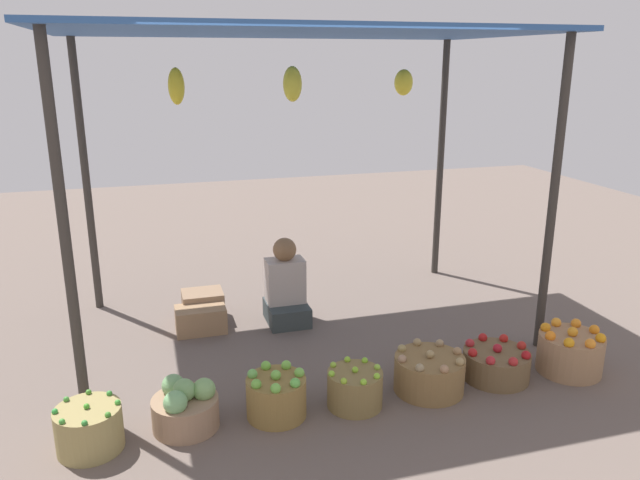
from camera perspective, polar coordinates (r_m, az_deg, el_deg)
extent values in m
plane|color=#675850|center=(5.60, -1.60, -7.82)|extent=(14.00, 14.00, 0.00)
cylinder|color=#38332D|center=(4.15, -22.58, 0.43)|extent=(0.07, 0.07, 2.49)
cylinder|color=#38332D|center=(5.13, 20.80, 3.50)|extent=(0.07, 0.07, 2.49)
cylinder|color=#38332D|center=(6.00, -20.86, 5.24)|extent=(0.07, 0.07, 2.49)
cylinder|color=#38332D|center=(6.72, 11.10, 7.10)|extent=(0.07, 0.07, 2.49)
cube|color=#315B9A|center=(5.11, -1.83, 18.77)|extent=(3.86, 2.21, 0.04)
ellipsoid|color=gold|center=(4.93, -13.18, 13.71)|extent=(0.12, 0.12, 0.28)
ellipsoid|color=yellow|center=(5.24, -2.57, 14.25)|extent=(0.16, 0.16, 0.29)
ellipsoid|color=yellow|center=(5.63, 7.75, 14.27)|extent=(0.16, 0.16, 0.22)
cube|color=#353E3F|center=(5.62, -3.09, -6.73)|extent=(0.36, 0.44, 0.18)
cube|color=#B8AAA1|center=(5.56, -3.25, -3.79)|extent=(0.34, 0.22, 0.40)
sphere|color=brown|center=(5.46, -3.30, -0.89)|extent=(0.21, 0.21, 0.21)
cylinder|color=#988751|center=(4.16, -20.60, -16.04)|extent=(0.40, 0.40, 0.28)
sphere|color=#3B8D25|center=(4.08, -20.82, -14.22)|extent=(0.04, 0.04, 0.04)
sphere|color=#39912F|center=(4.07, -18.24, -14.11)|extent=(0.04, 0.04, 0.04)
sphere|color=#348530|center=(4.18, -18.94, -13.29)|extent=(0.04, 0.04, 0.04)
sphere|color=#418128|center=(4.24, -20.66, -13.06)|extent=(0.04, 0.04, 0.04)
sphere|color=#3D8430|center=(4.20, -22.46, -13.49)|extent=(0.04, 0.04, 0.04)
sphere|color=green|center=(4.10, -23.37, -14.38)|extent=(0.04, 0.04, 0.04)
sphere|color=#3D8D32|center=(3.99, -22.80, -15.26)|extent=(0.04, 0.04, 0.04)
sphere|color=#328533|center=(3.93, -20.99, -15.56)|extent=(0.04, 0.04, 0.04)
sphere|color=#3D8229|center=(3.96, -19.06, -15.06)|extent=(0.04, 0.04, 0.04)
cylinder|color=#99775A|center=(4.22, -12.35, -15.37)|extent=(0.43, 0.43, 0.21)
sphere|color=#71A15F|center=(4.13, -12.49, -13.44)|extent=(0.15, 0.15, 0.15)
sphere|color=#79A761|center=(4.15, -10.71, -13.46)|extent=(0.15, 0.15, 0.15)
sphere|color=#72A467|center=(4.23, -13.45, -12.98)|extent=(0.15, 0.15, 0.15)
sphere|color=#75AE6E|center=(4.05, -13.26, -14.45)|extent=(0.15, 0.15, 0.15)
cylinder|color=olive|center=(4.23, -4.07, -14.32)|extent=(0.40, 0.40, 0.27)
sphere|color=#72BA47|center=(4.15, -4.12, -12.38)|extent=(0.07, 0.07, 0.07)
sphere|color=#70B845|center=(4.19, -1.93, -12.19)|extent=(0.07, 0.07, 0.07)
sphere|color=#74BC44|center=(4.28, -3.15, -11.52)|extent=(0.07, 0.07, 0.07)
sphere|color=#70BB3F|center=(4.28, -5.04, -11.54)|extent=(0.07, 0.07, 0.07)
sphere|color=#68B250|center=(4.19, -6.28, -12.25)|extent=(0.07, 0.07, 0.07)
sphere|color=#6AB140|center=(4.07, -5.93, -13.15)|extent=(0.07, 0.07, 0.07)
sphere|color=#6FBC46|center=(4.02, -4.13, -13.56)|extent=(0.07, 0.07, 0.07)
sphere|color=#61BC4C|center=(4.07, -2.32, -13.11)|extent=(0.07, 0.07, 0.07)
cylinder|color=olive|center=(4.34, 3.20, -13.60)|extent=(0.38, 0.38, 0.25)
sphere|color=#85BE2E|center=(4.27, 3.23, -11.92)|extent=(0.04, 0.04, 0.04)
sphere|color=#8FC23B|center=(4.33, 5.33, -11.65)|extent=(0.04, 0.04, 0.04)
sphere|color=#85C72F|center=(4.41, 4.17, -11.07)|extent=(0.04, 0.04, 0.04)
sphere|color=#8DC42E|center=(4.41, 2.51, -11.01)|extent=(0.04, 0.04, 0.04)
sphere|color=#90BD38|center=(4.34, 1.23, -11.49)|extent=(0.04, 0.04, 0.04)
sphere|color=#8BC935|center=(4.23, 1.08, -12.29)|extent=(0.04, 0.04, 0.04)
sphere|color=#91BC2F|center=(4.14, 2.22, -12.93)|extent=(0.04, 0.04, 0.04)
sphere|color=#8ACA31|center=(4.14, 4.00, -13.00)|extent=(0.04, 0.04, 0.04)
sphere|color=#8ACB33|center=(4.21, 5.29, -12.45)|extent=(0.04, 0.04, 0.04)
cylinder|color=olive|center=(4.58, 10.08, -12.10)|extent=(0.50, 0.50, 0.26)
sphere|color=#9E8455|center=(4.51, 10.18, -10.38)|extent=(0.06, 0.06, 0.06)
sphere|color=#9C764E|center=(4.61, 12.62, -10.02)|extent=(0.06, 0.06, 0.06)
sphere|color=#977B57|center=(4.70, 11.04, -9.38)|extent=(0.06, 0.06, 0.06)
sphere|color=#987E53|center=(4.69, 9.00, -9.34)|extent=(0.06, 0.06, 0.06)
sphere|color=#9D8750|center=(4.58, 7.59, -9.94)|extent=(0.06, 0.06, 0.06)
sphere|color=#A37D5E|center=(4.43, 7.63, -10.88)|extent=(0.06, 0.06, 0.06)
sphere|color=#96805D|center=(4.33, 9.23, -11.62)|extent=(0.06, 0.06, 0.06)
sphere|color=#A77B56|center=(4.34, 11.45, -11.65)|extent=(0.06, 0.06, 0.06)
sphere|color=#9D8253|center=(4.46, 12.84, -10.96)|extent=(0.06, 0.06, 0.06)
cylinder|color=brown|center=(4.87, 16.00, -11.03)|extent=(0.49, 0.49, 0.21)
sphere|color=#A91A26|center=(4.81, 16.13, -9.62)|extent=(0.07, 0.07, 0.07)
sphere|color=#AD241D|center=(4.92, 18.18, -9.28)|extent=(0.07, 0.07, 0.07)
sphere|color=red|center=(4.99, 16.66, -8.74)|extent=(0.07, 0.07, 0.07)
sphere|color=#AA1A1A|center=(4.97, 14.86, -8.73)|extent=(0.07, 0.07, 0.07)
sphere|color=#AE262C|center=(4.85, 13.72, -9.27)|extent=(0.07, 0.07, 0.07)
sphere|color=red|center=(4.71, 13.96, -10.10)|extent=(0.07, 0.07, 0.07)
sphere|color=#B5242A|center=(4.63, 15.53, -10.72)|extent=(0.07, 0.07, 0.07)
sphere|color=#B32626|center=(4.66, 17.48, -10.71)|extent=(0.07, 0.07, 0.07)
sphere|color=#A8161B|center=(4.78, 18.56, -10.10)|extent=(0.07, 0.07, 0.07)
cylinder|color=#A07954|center=(5.12, 22.16, -9.70)|extent=(0.48, 0.48, 0.30)
sphere|color=orange|center=(5.05, 22.38, -7.87)|extent=(0.08, 0.08, 0.08)
sphere|color=orange|center=(5.17, 24.08, -7.60)|extent=(0.08, 0.08, 0.08)
sphere|color=orange|center=(5.23, 22.64, -7.14)|extent=(0.08, 0.08, 0.08)
sphere|color=orange|center=(5.19, 21.05, -7.15)|extent=(0.08, 0.08, 0.08)
sphere|color=orange|center=(5.07, 20.18, -7.62)|extent=(0.08, 0.08, 0.08)
sphere|color=orange|center=(4.94, 20.58, -8.32)|extent=(0.08, 0.08, 0.08)
sphere|color=orange|center=(4.87, 22.08, -8.82)|extent=(0.08, 0.08, 0.08)
sphere|color=orange|center=(4.92, 23.77, -8.79)|extent=(0.08, 0.08, 0.08)
sphere|color=orange|center=(5.04, 24.58, -8.27)|extent=(0.08, 0.08, 0.08)
cube|color=#957250|center=(5.52, -10.99, -7.23)|extent=(0.43, 0.27, 0.22)
cube|color=#896A50|center=(5.74, -10.79, -6.01)|extent=(0.36, 0.29, 0.27)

